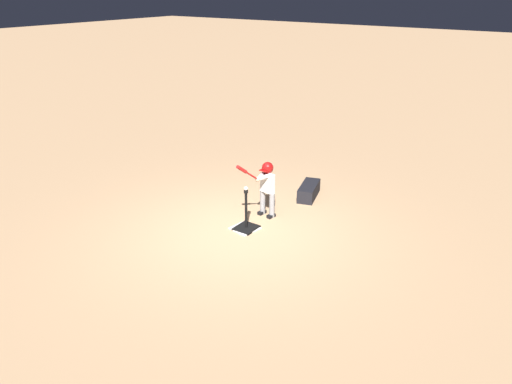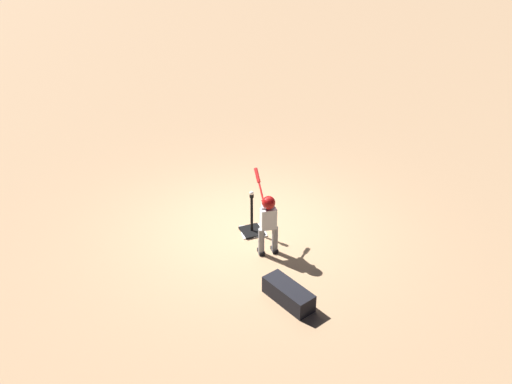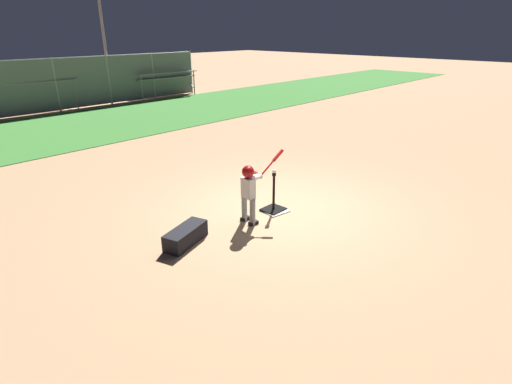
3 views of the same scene
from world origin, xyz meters
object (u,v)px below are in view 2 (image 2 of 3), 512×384
baseball (252,193)px  equipment_bag (288,294)px  batting_tee (252,227)px  batter_child (268,217)px

baseball → equipment_bag: size_ratio=0.09×
batting_tee → equipment_bag: size_ratio=0.92×
batting_tee → baseball: baseball is taller
baseball → equipment_bag: (-1.96, 0.20, -0.67)m
batting_tee → baseball: 0.69m
batting_tee → batter_child: size_ratio=0.62×
baseball → batter_child: bearing=-178.6°
equipment_bag → batting_tee: bearing=-22.9°
batting_tee → batter_child: 0.89m
batting_tee → batter_child: (-0.67, -0.02, 0.58)m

